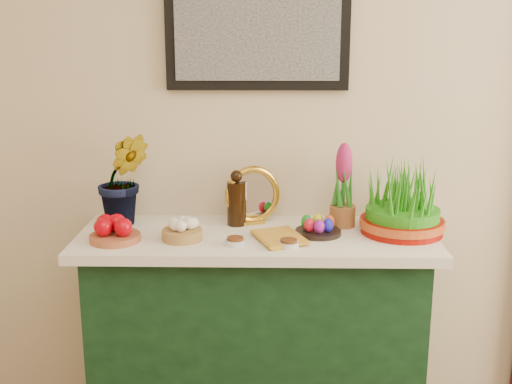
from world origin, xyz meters
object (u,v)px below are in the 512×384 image
sideboard (256,340)px  hyacinth_green (123,164)px  book (260,239)px  mirror (253,196)px  wheatgrass_sabzeh (403,204)px

sideboard → hyacinth_green: size_ratio=2.57×
sideboard → book: size_ratio=6.07×
mirror → wheatgrass_sabzeh: bearing=-12.1°
hyacinth_green → wheatgrass_sabzeh: hyacinth_green is taller
mirror → wheatgrass_sabzeh: wheatgrass_sabzeh is taller
sideboard → hyacinth_green: 0.91m
mirror → book: 0.28m
hyacinth_green → book: (0.56, -0.23, -0.24)m
hyacinth_green → wheatgrass_sabzeh: (1.12, -0.09, -0.13)m
wheatgrass_sabzeh → book: bearing=-166.3°
mirror → book: mirror is taller
book → hyacinth_green: bearing=136.8°
sideboard → book: (0.01, -0.12, 0.48)m
sideboard → mirror: size_ratio=5.37×
mirror → wheatgrass_sabzeh: size_ratio=0.73×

